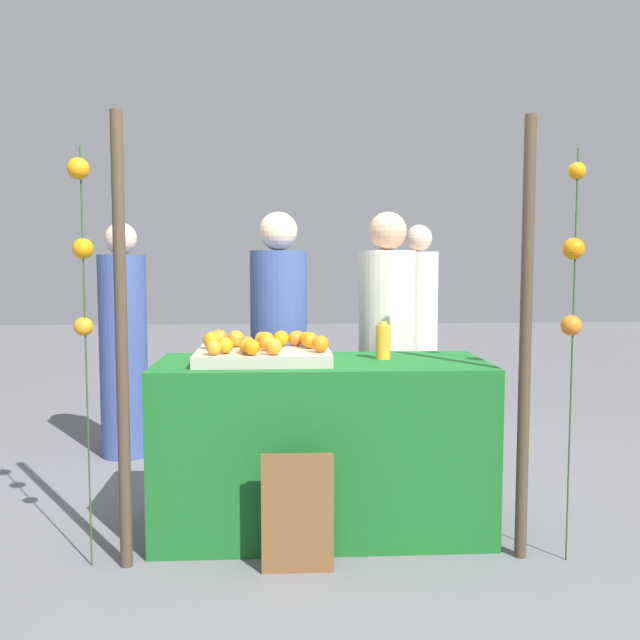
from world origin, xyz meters
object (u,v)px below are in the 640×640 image
object	(u,v)px
vendor_right	(387,363)
orange_0	(281,338)
orange_1	(236,339)
vendor_left	(279,363)
chalkboard_sign	(298,514)
stall_counter	(322,446)
juice_bottle	(383,342)

from	to	relation	value
vendor_right	orange_0	bearing A→B (deg)	-144.06
orange_1	vendor_left	bearing A→B (deg)	65.82
orange_1	vendor_left	size ratio (longest dim) A/B	0.05
orange_1	chalkboard_sign	size ratio (longest dim) A/B	0.16
orange_0	chalkboard_sign	bearing A→B (deg)	-83.94
orange_1	vendor_left	distance (m)	0.59
stall_counter	vendor_left	distance (m)	0.76
orange_1	juice_bottle	size ratio (longest dim) A/B	0.45
stall_counter	chalkboard_sign	distance (m)	0.56
stall_counter	vendor_right	bearing A→B (deg)	55.04
orange_0	vendor_right	bearing A→B (deg)	35.94
orange_0	orange_1	distance (m)	0.24
juice_bottle	stall_counter	bearing A→B (deg)	-170.83
stall_counter	juice_bottle	size ratio (longest dim) A/B	8.62
juice_bottle	chalkboard_sign	xyz separation A→B (m)	(-0.47, -0.56, -0.72)
juice_bottle	vendor_right	size ratio (longest dim) A/B	0.12
orange_0	juice_bottle	xyz separation A→B (m)	(0.54, -0.10, -0.01)
chalkboard_sign	vendor_right	distance (m)	1.37
stall_counter	orange_0	world-z (taller)	orange_0
stall_counter	vendor_right	size ratio (longest dim) A/B	1.00
orange_1	chalkboard_sign	world-z (taller)	orange_1
chalkboard_sign	vendor_right	xyz separation A→B (m)	(0.57, 1.13, 0.52)
chalkboard_sign	stall_counter	bearing A→B (deg)	74.89
stall_counter	vendor_left	world-z (taller)	vendor_left
stall_counter	orange_1	bearing A→B (deg)	163.26
orange_0	vendor_left	world-z (taller)	vendor_left
juice_bottle	vendor_left	xyz separation A→B (m)	(-0.55, 0.58, -0.20)
vendor_left	orange_0	bearing A→B (deg)	-88.36
stall_counter	orange_0	xyz separation A→B (m)	(-0.21, 0.15, 0.55)
juice_bottle	chalkboard_sign	distance (m)	1.02
vendor_left	vendor_right	size ratio (longest dim) A/B	1.00
vendor_left	stall_counter	bearing A→B (deg)	-70.67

